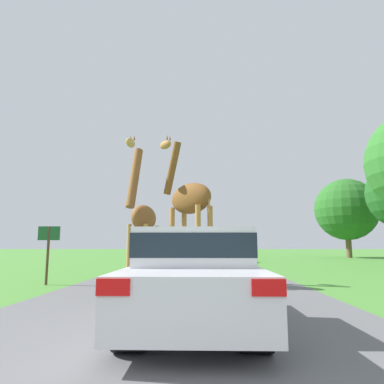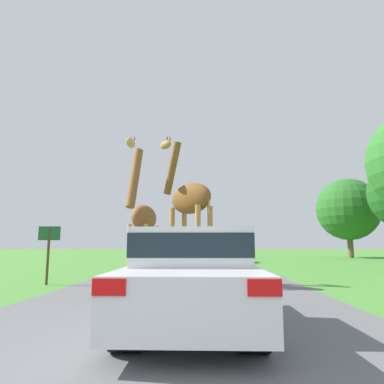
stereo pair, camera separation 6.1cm
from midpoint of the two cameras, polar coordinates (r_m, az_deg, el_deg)
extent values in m
cube|color=#5B5B5E|center=(30.81, 0.61, -10.97)|extent=(7.14, 120.00, 0.00)
cylinder|color=#B77F3D|center=(11.12, -3.52, -8.88)|extent=(0.16, 0.16, 2.43)
cylinder|color=#2D2319|center=(11.18, -3.58, -14.87)|extent=(0.21, 0.21, 0.10)
cylinder|color=#B77F3D|center=(11.46, -1.49, -8.89)|extent=(0.16, 0.16, 2.43)
cylinder|color=#2D2319|center=(11.52, -1.51, -14.70)|extent=(0.21, 0.21, 0.10)
cylinder|color=#B77F3D|center=(10.22, 0.84, -8.93)|extent=(0.16, 0.16, 2.43)
cylinder|color=#2D2319|center=(10.29, 0.86, -15.44)|extent=(0.21, 0.21, 0.10)
cylinder|color=#B77F3D|center=(10.59, 2.90, -8.90)|extent=(0.16, 0.16, 2.43)
cylinder|color=#2D2319|center=(10.66, 2.95, -15.19)|extent=(0.21, 0.21, 0.10)
ellipsoid|color=brown|center=(10.93, -0.38, -1.08)|extent=(1.65, 1.66, 0.99)
cylinder|color=brown|center=(11.82, -3.44, 3.99)|extent=(0.74, 0.74, 1.82)
ellipsoid|color=#B77F3D|center=(12.35, -4.58, 7.84)|extent=(0.56, 0.57, 0.30)
cylinder|color=#B77F3D|center=(10.28, 2.72, -4.35)|extent=(0.06, 0.06, 1.34)
cone|color=brown|center=(12.25, -4.32, 9.10)|extent=(0.07, 0.07, 0.16)
cone|color=brown|center=(12.33, -3.84, 8.98)|extent=(0.07, 0.07, 0.16)
cylinder|color=tan|center=(12.00, -7.97, -9.95)|extent=(0.15, 0.15, 1.95)
cylinder|color=#2D2319|center=(12.06, -8.06, -14.37)|extent=(0.20, 0.20, 0.09)
cylinder|color=tan|center=(12.22, -10.65, -9.86)|extent=(0.15, 0.15, 1.95)
cylinder|color=#2D2319|center=(12.28, -10.77, -14.20)|extent=(0.20, 0.20, 0.09)
cylinder|color=tan|center=(13.24, -6.04, -9.85)|extent=(0.15, 0.15, 1.95)
cylinder|color=#2D2319|center=(13.29, -6.11, -13.86)|extent=(0.20, 0.20, 0.09)
cylinder|color=tan|center=(13.43, -8.51, -9.79)|extent=(0.15, 0.15, 1.95)
cylinder|color=#2D2319|center=(13.49, -8.60, -13.74)|extent=(0.20, 0.20, 0.09)
ellipsoid|color=brown|center=(12.75, -8.13, -4.30)|extent=(1.03, 1.96, 0.95)
cylinder|color=brown|center=(11.96, -9.69, 2.40)|extent=(0.47, 1.01, 2.21)
ellipsoid|color=tan|center=(11.81, -10.37, 8.07)|extent=(0.34, 0.59, 0.30)
cylinder|color=tan|center=(13.56, -6.90, -6.85)|extent=(0.05, 0.05, 1.07)
cone|color=brown|center=(12.00, -9.74, 8.93)|extent=(0.07, 0.07, 0.16)
cone|color=brown|center=(12.05, -10.33, 8.88)|extent=(0.07, 0.07, 0.16)
cube|color=silver|center=(5.56, 0.08, -15.53)|extent=(1.87, 4.10, 0.69)
cube|color=silver|center=(5.52, 0.08, -9.11)|extent=(1.68, 1.85, 0.55)
cube|color=#19232D|center=(5.52, 0.08, -8.82)|extent=(1.70, 1.87, 0.33)
cube|color=red|center=(3.59, -13.51, -15.17)|extent=(0.34, 0.03, 0.17)
cube|color=red|center=(3.54, 12.20, -15.32)|extent=(0.34, 0.03, 0.17)
cylinder|color=black|center=(6.87, -6.17, -16.65)|extent=(0.37, 0.61, 0.61)
cylinder|color=black|center=(6.84, 6.89, -16.67)|extent=(0.37, 0.61, 0.61)
cylinder|color=black|center=(4.48, -10.61, -20.94)|extent=(0.37, 0.61, 0.61)
cylinder|color=black|center=(4.43, 10.07, -21.08)|extent=(0.37, 0.61, 0.61)
cube|color=gray|center=(18.26, -3.31, -11.02)|extent=(1.88, 4.03, 0.52)
cube|color=gray|center=(18.25, -3.30, -9.36)|extent=(1.70, 1.81, 0.54)
cube|color=#19232D|center=(18.25, -3.30, -9.27)|extent=(1.71, 1.83, 0.33)
cube|color=red|center=(16.33, -6.65, -10.62)|extent=(0.34, 0.03, 0.12)
cube|color=red|center=(16.19, -1.14, -10.69)|extent=(0.34, 0.03, 0.12)
cylinder|color=black|center=(19.55, -5.27, -11.47)|extent=(0.38, 0.57, 0.57)
cylinder|color=black|center=(19.43, -0.76, -11.52)|extent=(0.38, 0.57, 0.57)
cylinder|color=black|center=(17.16, -6.22, -11.86)|extent=(0.38, 0.57, 0.57)
cylinder|color=black|center=(17.02, -1.08, -11.94)|extent=(0.38, 0.57, 0.57)
cube|color=#561914|center=(24.43, 5.75, -10.25)|extent=(1.75, 4.29, 0.52)
cube|color=#561914|center=(24.42, 5.73, -9.09)|extent=(1.58, 1.93, 0.46)
cube|color=#19232D|center=(24.42, 5.73, -9.04)|extent=(1.59, 1.95, 0.28)
cube|color=red|center=(22.23, 4.28, -9.96)|extent=(0.32, 0.03, 0.13)
cube|color=red|center=(22.35, 8.02, -9.89)|extent=(0.32, 0.03, 0.13)
cylinder|color=black|center=(25.68, 3.95, -10.66)|extent=(0.35, 0.68, 0.68)
cylinder|color=black|center=(25.78, 7.12, -10.61)|extent=(0.35, 0.68, 0.68)
cylinder|color=black|center=(23.11, 4.23, -10.89)|extent=(0.35, 0.68, 0.68)
cylinder|color=black|center=(23.22, 7.75, -10.83)|extent=(0.35, 0.68, 0.68)
cube|color=navy|center=(29.20, 5.37, -10.05)|extent=(1.92, 4.02, 0.56)
cube|color=navy|center=(29.20, 5.36, -9.00)|extent=(1.73, 1.81, 0.52)
cube|color=#19232D|center=(29.20, 5.36, -8.95)|extent=(1.75, 1.83, 0.31)
cube|color=red|center=(27.14, 3.97, -9.76)|extent=(0.35, 0.03, 0.13)
cube|color=red|center=(27.26, 7.33, -9.71)|extent=(0.35, 0.03, 0.13)
cylinder|color=black|center=(30.37, 3.75, -10.46)|extent=(0.38, 0.56, 0.56)
cylinder|color=black|center=(30.47, 6.69, -10.41)|extent=(0.38, 0.56, 0.56)
cylinder|color=black|center=(27.97, 3.95, -10.62)|extent=(0.38, 0.56, 0.56)
cylinder|color=black|center=(28.07, 7.14, -10.57)|extent=(0.38, 0.56, 0.56)
cylinder|color=brown|center=(34.64, 24.55, -6.99)|extent=(0.49, 0.49, 3.57)
sphere|color=#286623|center=(34.78, 24.28, -2.65)|extent=(5.68, 5.68, 5.68)
cylinder|color=#4C3823|center=(11.90, -23.06, -9.68)|extent=(0.08, 0.08, 1.82)
cube|color=#1E562D|center=(11.90, -22.86, -6.36)|extent=(0.70, 0.04, 0.44)
camera|label=1|loc=(0.03, -90.16, 0.02)|focal=32.00mm
camera|label=2|loc=(0.03, 89.84, -0.02)|focal=32.00mm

